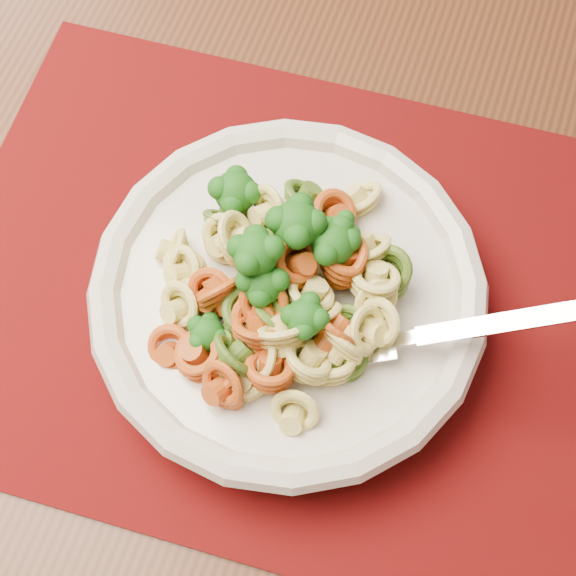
# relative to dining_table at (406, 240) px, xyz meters

# --- Properties ---
(dining_table) EXTENTS (1.36, 0.91, 0.74)m
(dining_table) POSITION_rel_dining_table_xyz_m (0.00, 0.00, 0.00)
(dining_table) COLOR #4A2915
(dining_table) RESTS_ON ground
(placemat) EXTENTS (0.43, 0.34, 0.00)m
(placemat) POSITION_rel_dining_table_xyz_m (-0.07, -0.12, 0.11)
(placemat) COLOR #54030B
(placemat) RESTS_ON dining_table
(pasta_bowl) EXTENTS (0.24, 0.24, 0.05)m
(pasta_bowl) POSITION_rel_dining_table_xyz_m (-0.06, -0.13, 0.14)
(pasta_bowl) COLOR beige
(pasta_bowl) RESTS_ON placemat
(pasta_broccoli_heap) EXTENTS (0.20, 0.20, 0.06)m
(pasta_broccoli_heap) POSITION_rel_dining_table_xyz_m (-0.06, -0.13, 0.15)
(pasta_broccoli_heap) COLOR #E6D871
(pasta_broccoli_heap) RESTS_ON pasta_bowl
(fork) EXTENTS (0.18, 0.08, 0.08)m
(fork) POSITION_rel_dining_table_xyz_m (-0.00, -0.15, 0.15)
(fork) COLOR silver
(fork) RESTS_ON pasta_bowl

